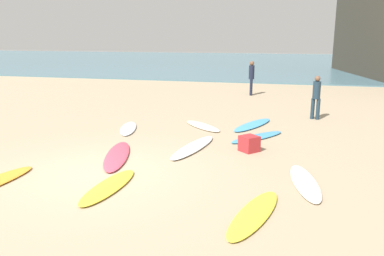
# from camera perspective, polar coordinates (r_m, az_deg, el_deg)

# --- Properties ---
(ground_plane) EXTENTS (120.00, 120.00, 0.00)m
(ground_plane) POSITION_cam_1_polar(r_m,az_deg,el_deg) (9.18, -13.69, -6.58)
(ground_plane) COLOR tan
(ocean_water) EXTENTS (120.00, 40.00, 0.08)m
(ocean_water) POSITION_cam_1_polar(r_m,az_deg,el_deg) (45.74, 9.02, 9.52)
(ocean_water) COLOR slate
(ocean_water) RESTS_ON ground_plane
(surfboard_0) EXTENTS (1.70, 2.06, 0.08)m
(surfboard_0) POSITION_cam_1_polar(r_m,az_deg,el_deg) (12.10, 9.53, -1.29)
(surfboard_0) COLOR #469AD4
(surfboard_0) RESTS_ON ground_plane
(surfboard_1) EXTENTS (0.67, 2.11, 0.07)m
(surfboard_1) POSITION_cam_1_polar(r_m,az_deg,el_deg) (8.32, -12.09, -8.34)
(surfboard_1) COLOR yellow
(surfboard_1) RESTS_ON ground_plane
(surfboard_2) EXTENTS (1.76, 1.79, 0.08)m
(surfboard_2) POSITION_cam_1_polar(r_m,az_deg,el_deg) (13.37, 1.54, 0.31)
(surfboard_2) COLOR #F5E7C8
(surfboard_2) RESTS_ON ground_plane
(surfboard_3) EXTENTS (0.85, 2.27, 0.07)m
(surfboard_3) POSITION_cam_1_polar(r_m,az_deg,el_deg) (8.71, 16.17, -7.61)
(surfboard_3) COLOR silver
(surfboard_3) RESTS_ON ground_plane
(surfboard_5) EXTENTS (1.31, 2.65, 0.08)m
(surfboard_5) POSITION_cam_1_polar(r_m,az_deg,el_deg) (10.31, -10.88, -3.96)
(surfboard_5) COLOR #DB455B
(surfboard_5) RESTS_ON ground_plane
(surfboard_6) EXTENTS (1.07, 2.05, 0.08)m
(surfboard_6) POSITION_cam_1_polar(r_m,az_deg,el_deg) (13.21, -9.29, -0.04)
(surfboard_6) COLOR white
(surfboard_6) RESTS_ON ground_plane
(surfboard_7) EXTENTS (0.98, 2.65, 0.09)m
(surfboard_7) POSITION_cam_1_polar(r_m,az_deg,el_deg) (10.86, 0.20, -2.78)
(surfboard_7) COLOR white
(surfboard_7) RESTS_ON ground_plane
(surfboard_8) EXTENTS (1.42, 2.48, 0.09)m
(surfboard_8) POSITION_cam_1_polar(r_m,az_deg,el_deg) (13.69, 8.88, 0.48)
(surfboard_8) COLOR #489FE0
(surfboard_8) RESTS_ON ground_plane
(surfboard_9) EXTENTS (1.03, 2.27, 0.07)m
(surfboard_9) POSITION_cam_1_polar(r_m,az_deg,el_deg) (7.08, 9.07, -12.25)
(surfboard_9) COLOR yellow
(surfboard_9) RESTS_ON ground_plane
(beachgoer_near) EXTENTS (0.36, 0.36, 1.62)m
(beachgoer_near) POSITION_cam_1_polar(r_m,az_deg,el_deg) (15.17, 17.70, 4.56)
(beachgoer_near) COLOR #1E3342
(beachgoer_near) RESTS_ON ground_plane
(beachgoer_mid) EXTENTS (0.31, 0.34, 1.76)m
(beachgoer_mid) POSITION_cam_1_polar(r_m,az_deg,el_deg) (20.58, 8.68, 7.49)
(beachgoer_mid) COLOR #191E33
(beachgoer_mid) RESTS_ON ground_plane
(beach_cooler) EXTENTS (0.62, 0.62, 0.43)m
(beach_cooler) POSITION_cam_1_polar(r_m,az_deg,el_deg) (10.68, 8.36, -2.28)
(beach_cooler) COLOR #B2282D
(beach_cooler) RESTS_ON ground_plane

